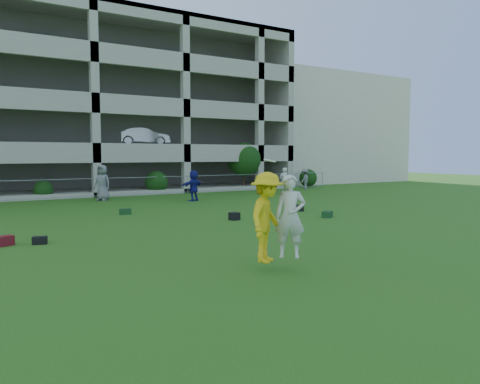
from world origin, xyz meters
TOP-DOWN VIEW (x-y plane):
  - ground at (0.00, 0.00)m, footprint 100.00×100.00m
  - stucco_building at (23.00, 28.00)m, footprint 16.00×14.00m
  - bystander_c at (-0.30, 16.89)m, footprint 1.13×1.17m
  - bystander_d at (3.97, 13.96)m, footprint 1.67×1.13m
  - bystander_e at (11.45, 15.48)m, footprint 0.67×0.48m
  - bystander_f at (14.86, 17.42)m, footprint 1.15×0.95m
  - bag_red_a at (-6.37, 5.06)m, footprint 0.63×0.51m
  - bag_black_b at (-5.44, 4.82)m, footprint 0.45×0.35m
  - bag_green_c at (5.63, 4.81)m, footprint 0.61×0.57m
  - crate_d at (1.96, 6.16)m, footprint 0.37×0.37m
  - bag_black_e at (5.90, 7.15)m, footprint 0.67×0.55m
  - bag_green_g at (-1.18, 10.16)m, footprint 0.56×0.41m
  - frisbee_contest at (-1.53, -1.26)m, footprint 1.64×1.35m
  - parking_garage at (-0.01, 27.70)m, footprint 30.00×14.00m
  - fence at (0.00, 19.00)m, footprint 36.06×0.06m
  - shrub_row at (4.59, 19.70)m, footprint 34.38×2.52m

SIDE VIEW (x-z plane):
  - ground at x=0.00m, z-range 0.00..0.00m
  - bag_black_b at x=-5.44m, z-range 0.00..0.22m
  - bag_green_g at x=-1.18m, z-range 0.00..0.25m
  - bag_green_c at x=5.63m, z-range 0.00..0.26m
  - bag_red_a at x=-6.37m, z-range 0.00..0.28m
  - crate_d at x=1.96m, z-range 0.00..0.30m
  - bag_black_e at x=5.90m, z-range 0.00..0.30m
  - fence at x=0.00m, z-range 0.01..1.21m
  - bystander_f at x=14.86m, z-range 0.00..1.54m
  - bystander_d at x=3.97m, z-range 0.00..1.72m
  - bystander_e at x=11.45m, z-range 0.00..1.73m
  - bystander_c at x=-0.30m, z-range 0.00..2.02m
  - frisbee_contest at x=-1.53m, z-range 0.06..2.36m
  - shrub_row at x=4.59m, z-range -0.24..3.26m
  - stucco_building at x=23.00m, z-range 0.00..10.00m
  - parking_garage at x=-0.01m, z-range 0.01..12.01m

